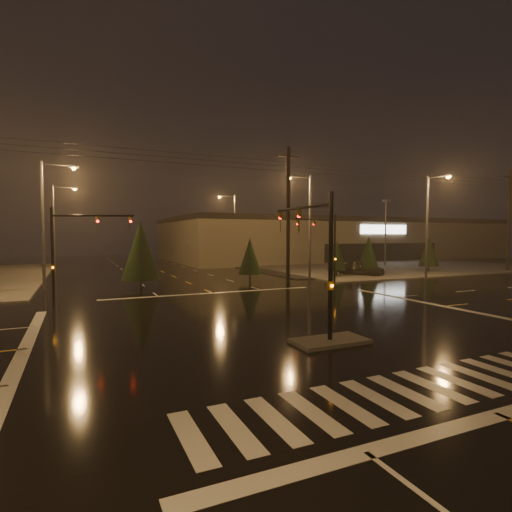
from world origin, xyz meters
The scene contains 24 objects.
ground centered at (0.00, 0.00, 0.00)m, with size 140.00×140.00×0.00m, color black.
sidewalk_ne centered at (30.00, 30.00, 0.06)m, with size 36.00×36.00×0.12m, color #474440.
median_island centered at (0.00, -4.00, 0.07)m, with size 3.00×1.60×0.15m, color #474440.
crosswalk centered at (0.00, -9.00, 0.01)m, with size 15.00×2.60×0.01m, color beige.
stop_bar_near centered at (0.00, -11.00, 0.01)m, with size 16.00×0.50×0.01m, color beige.
stop_bar_far centered at (0.00, 11.00, 0.01)m, with size 16.00×0.50×0.01m, color beige.
parking_lot centered at (35.00, 28.00, 0.04)m, with size 50.00×24.00×0.08m, color black.
retail_building centered at (35.00, 45.99, 3.84)m, with size 60.20×28.30×7.20m.
signal_mast_median centered at (0.00, -3.07, 3.75)m, with size 0.25×4.59×6.00m.
signal_mast_ne centered at (9.50, 10.14, 3.79)m, with size 4.84×1.86×6.00m.
signal_mast_nw centered at (-9.50, 10.14, 3.79)m, with size 4.84×1.86×6.00m.
streetlight_1 centered at (-11.18, 18.00, 5.80)m, with size 2.77×0.32×10.00m.
streetlight_2 centered at (-11.18, 34.00, 5.80)m, with size 2.77×0.32×10.00m.
streetlight_3 centered at (11.18, 16.00, 5.80)m, with size 2.77×0.32×10.00m.
streetlight_4 centered at (11.18, 36.00, 5.80)m, with size 2.77×0.32×10.00m.
streetlight_6 centered at (22.00, 11.18, 5.80)m, with size 0.32×2.77×10.00m.
utility_pole_1 centered at (8.00, 14.00, 6.13)m, with size 2.20×0.32×12.00m.
utility_pole_2 centered at (38.00, 14.00, 6.13)m, with size 2.20×0.32×12.00m.
conifer_0 centered at (15.32, 16.89, 2.21)m, with size 1.94×1.94×3.73m.
conifer_1 centered at (18.81, 16.16, 2.42)m, with size 2.20×2.20×4.14m.
conifer_2 centered at (28.14, 16.78, 2.45)m, with size 2.24×2.24×4.20m.
conifer_3 centered at (-4.43, 16.01, 3.09)m, with size 3.06×3.06×5.48m.
conifer_4 centered at (5.43, 16.60, 2.37)m, with size 2.14×2.14×4.05m.
car_parked centered at (18.30, 16.67, 0.82)m, with size 1.93×4.80×1.64m, color black.
Camera 1 is at (-9.13, -17.10, 4.29)m, focal length 28.00 mm.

